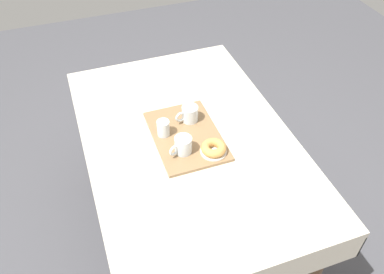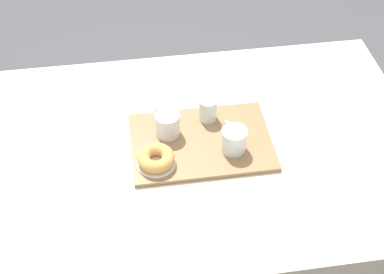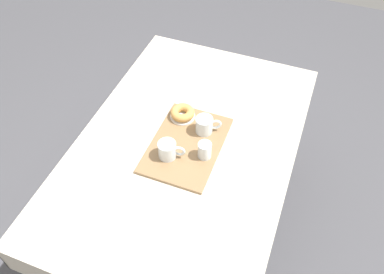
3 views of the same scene
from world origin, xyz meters
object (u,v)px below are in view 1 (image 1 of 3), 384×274
Objects in this scene: tea_mug_right at (190,114)px; water_glass_near at (163,129)px; dining_table at (188,151)px; donut_plate_left at (213,151)px; sugar_donut_left at (214,148)px; serving_tray at (186,136)px; tea_mug_left at (183,146)px.

tea_mug_right is 1.52× the size of water_glass_near.
dining_table is 12.08× the size of donut_plate_left.
water_glass_near is (0.06, -0.15, -0.00)m from tea_mug_right.
tea_mug_right is 0.25m from donut_plate_left.
donut_plate_left is 1.05× the size of sugar_donut_left.
serving_tray is 0.12m from tea_mug_left.
sugar_donut_left is (0.00, 0.00, 0.02)m from donut_plate_left.
tea_mug_left reaches higher than dining_table.
water_glass_near is (-0.14, -0.05, -0.00)m from tea_mug_left.
serving_tray is 5.68× the size of water_glass_near.
serving_tray is at bearing -152.38° from sugar_donut_left.
donut_plate_left is at bearing 43.46° from water_glass_near.
tea_mug_left is 0.97× the size of tea_mug_right.
serving_tray is 0.17m from donut_plate_left.
donut_plate_left is at bearing 27.62° from serving_tray.
water_glass_near is 0.27m from sugar_donut_left.
tea_mug_left is 0.15m from water_glass_near.
water_glass_near reaches higher than dining_table.
donut_plate_left reaches higher than serving_tray.
dining_table is at bearing -153.21° from donut_plate_left.
water_glass_near reaches higher than serving_tray.
tea_mug_left is (0.10, -0.06, 0.15)m from dining_table.
tea_mug_left is 0.15m from donut_plate_left.
water_glass_near is (-0.05, -0.11, 0.14)m from dining_table.
dining_table is 0.19m from water_glass_near.
tea_mug_right is 0.99× the size of donut_plate_left.
tea_mug_right is 0.16m from water_glass_near.
water_glass_near is at bearing -110.49° from serving_tray.
serving_tray is (-0.01, -0.01, 0.10)m from dining_table.
donut_plate_left is (0.05, 0.13, -0.04)m from tea_mug_left.
sugar_donut_left reaches higher than dining_table.
sugar_donut_left is at bearing 43.46° from water_glass_near.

